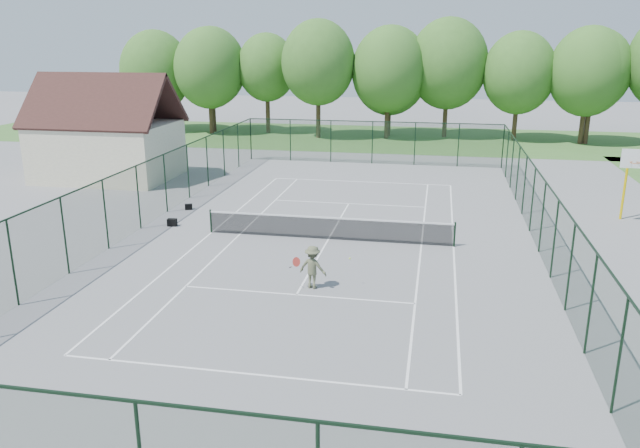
{
  "coord_description": "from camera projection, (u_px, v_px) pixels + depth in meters",
  "views": [
    {
      "loc": [
        4.57,
        -26.09,
        8.6
      ],
      "look_at": [
        0.0,
        -2.0,
        1.3
      ],
      "focal_mm": 35.0,
      "sensor_mm": 36.0,
      "label": 1
    }
  ],
  "objects": [
    {
      "name": "ground",
      "position": [
        328.0,
        239.0,
        27.83
      ],
      "size": [
        140.0,
        140.0,
        0.0
      ],
      "primitive_type": "plane",
      "color": "gray",
      "rests_on": "ground"
    },
    {
      "name": "grass_far",
      "position": [
        386.0,
        138.0,
        56.08
      ],
      "size": [
        80.0,
        16.0,
        0.01
      ],
      "primitive_type": "cube",
      "color": "#457631",
      "rests_on": "ground"
    },
    {
      "name": "court_lines",
      "position": [
        328.0,
        239.0,
        27.83
      ],
      "size": [
        11.05,
        23.85,
        0.01
      ],
      "color": "white",
      "rests_on": "ground"
    },
    {
      "name": "tennis_net",
      "position": [
        328.0,
        227.0,
        27.67
      ],
      "size": [
        11.08,
        0.08,
        1.1
      ],
      "color": "black",
      "rests_on": "ground"
    },
    {
      "name": "fence_enclosure",
      "position": [
        328.0,
        206.0,
        27.39
      ],
      "size": [
        18.05,
        36.05,
        3.02
      ],
      "color": "#17361E",
      "rests_on": "ground"
    },
    {
      "name": "utility_building",
      "position": [
        106.0,
        129.0,
        39.22
      ],
      "size": [
        8.6,
        6.27,
        6.63
      ],
      "color": "beige",
      "rests_on": "ground"
    },
    {
      "name": "tree_line_far",
      "position": [
        388.0,
        70.0,
        54.37
      ],
      "size": [
        39.4,
        6.4,
        9.7
      ],
      "color": "#493421",
      "rests_on": "ground"
    },
    {
      "name": "basketball_goal",
      "position": [
        630.0,
        170.0,
        29.79
      ],
      "size": [
        1.2,
        1.43,
        3.65
      ],
      "color": "#EEC403",
      "rests_on": "ground"
    },
    {
      "name": "sports_bag_a",
      "position": [
        172.0,
        222.0,
        29.77
      ],
      "size": [
        0.46,
        0.3,
        0.35
      ],
      "primitive_type": "cube",
      "rotation": [
        0.0,
        0.0,
        0.08
      ],
      "color": "black",
      "rests_on": "ground"
    },
    {
      "name": "sports_bag_b",
      "position": [
        189.0,
        207.0,
        32.64
      ],
      "size": [
        0.44,
        0.35,
        0.29
      ],
      "primitive_type": "cube",
      "rotation": [
        0.0,
        0.0,
        0.37
      ],
      "color": "black",
      "rests_on": "ground"
    },
    {
      "name": "tennis_player",
      "position": [
        313.0,
        267.0,
        22.21
      ],
      "size": [
        2.19,
        0.9,
        1.58
      ],
      "color": "#575B3F",
      "rests_on": "ground"
    }
  ]
}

